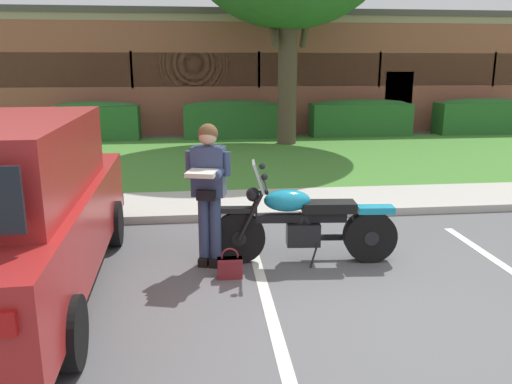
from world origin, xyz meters
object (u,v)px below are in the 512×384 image
Objects in this scene: motorcycle at (311,223)px; hedge_left at (97,121)px; hedge_center_left at (232,119)px; hedge_right at (481,116)px; hedge_center_right at (360,117)px; brick_building at (244,71)px; rider_person at (208,184)px; handbag at (230,266)px.

motorcycle is 0.86× the size of hedge_left.
hedge_center_left is 0.99× the size of hedge_right.
motorcycle is 0.68× the size of hedge_center_right.
rider_person is at bearing -96.85° from brick_building.
hedge_right is (4.22, 0.00, 0.00)m from hedge_center_right.
motorcycle is 1.15m from handbag.
motorcycle is 6.23× the size of handbag.
hedge_center_right is 7.28m from brick_building.
hedge_right is (8.26, 10.70, 0.16)m from motorcycle.
handbag is at bearing -129.90° from hedge_right.
hedge_left is 0.85× the size of hedge_center_left.
hedge_center_right is at bearing -0.00° from hedge_left.
rider_person is 17.20m from brick_building.
hedge_left is at bearing 180.00° from hedge_center_right.
hedge_center_left is 0.12× the size of brick_building.
rider_person is 10.72m from hedge_center_left.
brick_building reaches higher than hedge_center_right.
handbag is 11.61m from hedge_left.
hedge_center_right is at bearing -180.00° from hedge_right.
motorcycle is 13.52m from hedge_right.
handbag is (-1.02, -0.39, -0.34)m from motorcycle.
hedge_right is at bearing 48.34° from rider_person.
motorcycle is at bearing -67.60° from hedge_left.
brick_building is (1.83, 17.47, 1.93)m from handbag.
handbag is 0.12× the size of hedge_right.
hedge_left is 8.44m from hedge_center_right.
motorcycle is 1.32× the size of rider_person.
rider_person is 0.07× the size of brick_building.
hedge_left and hedge_right have the same top height.
motorcycle is at bearing -1.70° from rider_person.
hedge_left is (-4.41, 10.70, 0.16)m from motorcycle.
hedge_right reaches higher than handbag.
handbag is 17.67m from brick_building.
hedge_left is (-3.39, 11.09, 0.51)m from handbag.
handbag is 0.12× the size of hedge_center_left.
hedge_left is 12.67m from hedge_right.
handbag is 14.47m from hedge_right.
motorcycle is 1.34m from rider_person.
hedge_left and hedge_center_left have the same top height.
hedge_center_left reaches higher than handbag.
brick_building is at bearing 81.07° from hedge_center_left.
hedge_center_right is 0.13× the size of brick_building.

